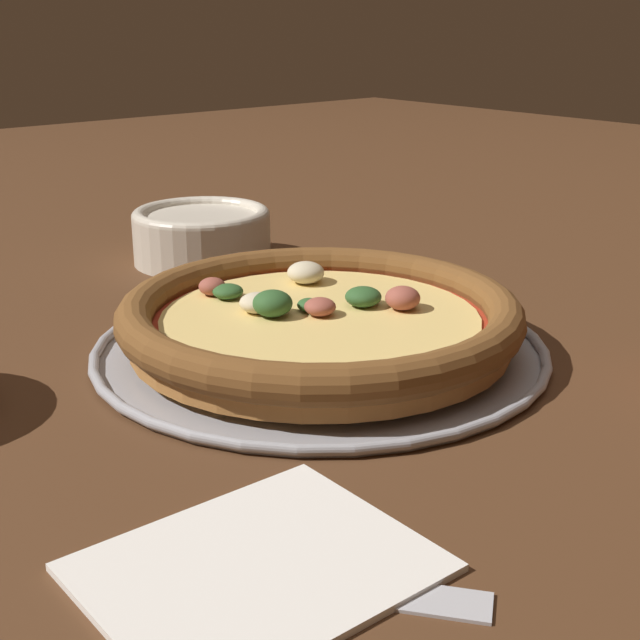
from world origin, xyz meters
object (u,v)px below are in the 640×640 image
at_px(pizza_tray, 320,348).
at_px(napkin, 257,564).
at_px(bowl_near, 202,233).
at_px(fork, 327,584).
at_px(pizza, 320,318).

distance_m(pizza_tray, napkin, 0.28).
height_order(bowl_near, fork, bowl_near).
height_order(pizza_tray, bowl_near, bowl_near).
xyz_separation_m(pizza, napkin, (0.21, 0.20, -0.02)).
bearing_deg(pizza_tray, bowl_near, -105.74).
distance_m(bowl_near, napkin, 0.56).
bearing_deg(napkin, pizza_tray, -136.58).
bearing_deg(napkin, fork, 118.99).
distance_m(pizza, fork, 0.30).
distance_m(bowl_near, fork, 0.58).
distance_m(pizza, bowl_near, 0.29).
xyz_separation_m(napkin, fork, (-0.02, 0.03, -0.00)).
height_order(pizza, napkin, pizza).
bearing_deg(pizza, bowl_near, -105.74).
xyz_separation_m(bowl_near, fork, (0.27, 0.51, -0.03)).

